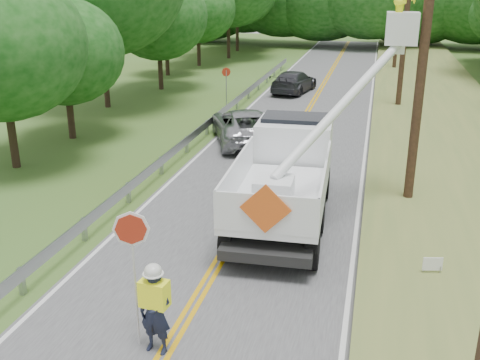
# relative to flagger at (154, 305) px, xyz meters

# --- Properties ---
(ground) EXTENTS (140.00, 140.00, 0.00)m
(ground) POSITION_rel_flagger_xyz_m (0.19, 0.27, -1.07)
(ground) COLOR #42561A
(ground) RESTS_ON ground
(road) EXTENTS (7.20, 96.00, 0.03)m
(road) POSITION_rel_flagger_xyz_m (0.19, 14.27, -1.06)
(road) COLOR #454547
(road) RESTS_ON ground
(guardrail) EXTENTS (0.18, 48.00, 0.77)m
(guardrail) POSITION_rel_flagger_xyz_m (-3.83, 15.18, -0.52)
(guardrail) COLOR #93979A
(guardrail) RESTS_ON ground
(utility_poles) EXTENTS (1.60, 43.30, 10.00)m
(utility_poles) POSITION_rel_flagger_xyz_m (5.19, 17.29, 4.20)
(utility_poles) COLOR black
(utility_poles) RESTS_ON ground
(tall_grass_verge) EXTENTS (7.00, 96.00, 0.30)m
(tall_grass_verge) POSITION_rel_flagger_xyz_m (7.29, 14.27, -0.92)
(tall_grass_verge) COLOR #5B6C36
(tall_grass_verge) RESTS_ON ground
(flagger) EXTENTS (1.15, 0.51, 2.95)m
(flagger) POSITION_rel_flagger_xyz_m (0.00, 0.00, 0.00)
(flagger) COLOR #191E33
(flagger) RESTS_ON road
(bucket_truck) EXTENTS (4.98, 7.73, 7.34)m
(bucket_truck) POSITION_rel_flagger_xyz_m (1.56, 8.14, 0.58)
(bucket_truck) COLOR black
(bucket_truck) RESTS_ON road
(suv_silver) EXTENTS (4.46, 6.09, 1.54)m
(suv_silver) POSITION_rel_flagger_xyz_m (-1.86, 15.41, -0.28)
(suv_silver) COLOR #A2A3A9
(suv_silver) RESTS_ON road
(suv_darkgrey) EXTENTS (2.83, 5.17, 1.42)m
(suv_darkgrey) POSITION_rel_flagger_xyz_m (-1.44, 27.95, -0.34)
(suv_darkgrey) COLOR #34343A
(suv_darkgrey) RESTS_ON road
(stop_sign_permanent) EXTENTS (0.45, 0.30, 2.44)m
(stop_sign_permanent) POSITION_rel_flagger_xyz_m (-4.41, 21.76, 0.54)
(stop_sign_permanent) COLOR #93979A
(stop_sign_permanent) RESTS_ON ground
(yard_sign) EXTENTS (0.48, 0.14, 0.70)m
(yard_sign) POSITION_rel_flagger_xyz_m (5.56, 4.11, -0.57)
(yard_sign) COLOR white
(yard_sign) RESTS_ON ground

